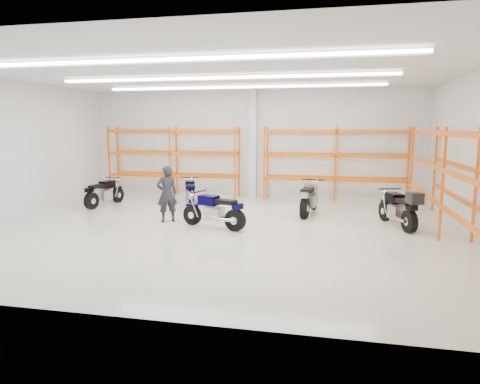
% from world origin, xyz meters
% --- Properties ---
extents(ground, '(14.00, 14.00, 0.00)m').
position_xyz_m(ground, '(0.00, 0.00, 0.00)').
color(ground, beige).
rests_on(ground, ground).
extents(room_shell, '(14.02, 12.02, 4.51)m').
position_xyz_m(room_shell, '(0.00, 0.03, 3.28)').
color(room_shell, silver).
rests_on(room_shell, ground).
extents(motorcycle_main, '(2.11, 0.99, 1.07)m').
position_xyz_m(motorcycle_main, '(-0.07, 0.12, 0.50)').
color(motorcycle_main, black).
rests_on(motorcycle_main, ground).
extents(motorcycle_back_a, '(0.80, 2.12, 1.05)m').
position_xyz_m(motorcycle_back_a, '(-5.19, 2.68, 0.49)').
color(motorcycle_back_a, black).
rests_on(motorcycle_back_a, ground).
extents(motorcycle_back_b, '(1.00, 2.07, 1.06)m').
position_xyz_m(motorcycle_back_b, '(-1.92, 3.26, 0.50)').
color(motorcycle_back_b, black).
rests_on(motorcycle_back_b, ground).
extents(motorcycle_back_c, '(0.83, 2.34, 1.15)m').
position_xyz_m(motorcycle_back_c, '(2.53, 2.75, 0.54)').
color(motorcycle_back_c, black).
rests_on(motorcycle_back_c, ground).
extents(motorcycle_back_d, '(1.07, 2.27, 1.19)m').
position_xyz_m(motorcycle_back_d, '(5.27, 1.29, 0.57)').
color(motorcycle_back_d, black).
rests_on(motorcycle_back_d, ground).
extents(standing_man, '(0.78, 0.72, 1.80)m').
position_xyz_m(standing_man, '(-1.82, 0.67, 0.90)').
color(standing_man, black).
rests_on(standing_man, ground).
extents(structural_column, '(0.32, 0.32, 4.50)m').
position_xyz_m(structural_column, '(0.00, 5.82, 2.25)').
color(structural_column, white).
rests_on(structural_column, ground).
extents(pallet_racking_back_left, '(5.67, 0.87, 3.00)m').
position_xyz_m(pallet_racking_back_left, '(-3.40, 5.48, 1.79)').
color(pallet_racking_back_left, '#F25A03').
rests_on(pallet_racking_back_left, ground).
extents(pallet_racking_back_right, '(5.67, 0.87, 3.00)m').
position_xyz_m(pallet_racking_back_right, '(3.40, 5.48, 1.79)').
color(pallet_racking_back_right, '#F25A03').
rests_on(pallet_racking_back_right, ground).
extents(pallet_racking_side, '(0.87, 9.07, 3.00)m').
position_xyz_m(pallet_racking_side, '(6.48, 0.00, 1.81)').
color(pallet_racking_side, '#F25A03').
rests_on(pallet_racking_side, ground).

